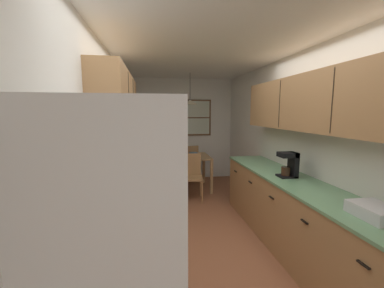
# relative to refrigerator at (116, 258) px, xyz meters

# --- Properties ---
(ground_plane) EXTENTS (12.00, 12.00, 0.00)m
(ground_plane) POSITION_rel_refrigerator_xyz_m (0.93, 2.25, -0.90)
(ground_plane) COLOR #995B3D
(wall_left) EXTENTS (0.10, 9.00, 2.55)m
(wall_left) POSITION_rel_refrigerator_xyz_m (-0.42, 2.25, 0.37)
(wall_left) COLOR white
(wall_left) RESTS_ON ground
(wall_right) EXTENTS (0.10, 9.00, 2.55)m
(wall_right) POSITION_rel_refrigerator_xyz_m (2.28, 2.25, 0.37)
(wall_right) COLOR white
(wall_right) RESTS_ON ground
(wall_back) EXTENTS (4.40, 0.10, 2.55)m
(wall_back) POSITION_rel_refrigerator_xyz_m (0.93, 4.90, 0.37)
(wall_back) COLOR white
(wall_back) RESTS_ON ground
(ceiling_slab) EXTENTS (4.40, 9.00, 0.08)m
(ceiling_slab) POSITION_rel_refrigerator_xyz_m (0.93, 2.25, 1.69)
(ceiling_slab) COLOR white
(refrigerator) EXTENTS (0.76, 0.75, 1.80)m
(refrigerator) POSITION_rel_refrigerator_xyz_m (0.00, 0.00, 0.00)
(refrigerator) COLOR white
(refrigerator) RESTS_ON ground
(stove_range) EXTENTS (0.66, 0.60, 1.10)m
(stove_range) POSITION_rel_refrigerator_xyz_m (-0.06, 0.70, -0.43)
(stove_range) COLOR white
(stove_range) RESTS_ON ground
(microwave_over_range) EXTENTS (0.39, 0.62, 0.33)m
(microwave_over_range) POSITION_rel_refrigerator_xyz_m (-0.17, 0.70, 0.78)
(microwave_over_range) COLOR silver
(counter_left) EXTENTS (0.64, 1.92, 0.90)m
(counter_left) POSITION_rel_refrigerator_xyz_m (-0.07, 1.95, -0.45)
(counter_left) COLOR #A87A4C
(counter_left) RESTS_ON ground
(upper_cabinets_left) EXTENTS (0.33, 2.00, 0.67)m
(upper_cabinets_left) POSITION_rel_refrigerator_xyz_m (-0.21, 1.90, 0.97)
(upper_cabinets_left) COLOR #A87A4C
(counter_right) EXTENTS (0.64, 3.32, 0.90)m
(counter_right) POSITION_rel_refrigerator_xyz_m (1.93, 1.30, -0.45)
(counter_right) COLOR #A87A4C
(counter_right) RESTS_ON ground
(upper_cabinets_right) EXTENTS (0.33, 3.00, 0.67)m
(upper_cabinets_right) POSITION_rel_refrigerator_xyz_m (2.07, 1.25, 0.93)
(upper_cabinets_right) COLOR #A87A4C
(dining_table) EXTENTS (0.85, 0.86, 0.76)m
(dining_table) POSITION_rel_refrigerator_xyz_m (1.02, 3.93, -0.27)
(dining_table) COLOR #A87F51
(dining_table) RESTS_ON ground
(dining_chair_near) EXTENTS (0.44, 0.44, 0.90)m
(dining_chair_near) POSITION_rel_refrigerator_xyz_m (0.96, 3.29, -0.40)
(dining_chair_near) COLOR #A87A4C
(dining_chair_near) RESTS_ON ground
(dining_chair_far) EXTENTS (0.44, 0.44, 0.90)m
(dining_chair_far) POSITION_rel_refrigerator_xyz_m (1.11, 4.57, -0.40)
(dining_chair_far) COLOR #A87A4C
(dining_chair_far) RESTS_ON ground
(pendant_light) EXTENTS (0.33, 0.33, 0.66)m
(pendant_light) POSITION_rel_refrigerator_xyz_m (1.02, 3.93, 1.04)
(pendant_light) COLOR black
(back_window) EXTENTS (0.81, 0.05, 0.92)m
(back_window) POSITION_rel_refrigerator_xyz_m (1.29, 4.82, 0.68)
(back_window) COLOR brown
(trash_bin) EXTENTS (0.29, 0.29, 0.57)m
(trash_bin) POSITION_rel_refrigerator_xyz_m (0.23, 3.38, -0.62)
(trash_bin) COLOR #3F3F42
(trash_bin) RESTS_ON ground
(storage_canister) EXTENTS (0.11, 0.11, 0.17)m
(storage_canister) POSITION_rel_refrigerator_xyz_m (-0.07, 1.19, 0.08)
(storage_canister) COLOR #D84C19
(storage_canister) RESTS_ON counter_left
(dish_towel) EXTENTS (0.02, 0.16, 0.24)m
(dish_towel) POSITION_rel_refrigerator_xyz_m (0.29, 0.85, -0.40)
(dish_towel) COLOR beige
(coffee_maker) EXTENTS (0.22, 0.18, 0.32)m
(coffee_maker) POSITION_rel_refrigerator_xyz_m (1.94, 1.47, 0.17)
(coffee_maker) COLOR black
(coffee_maker) RESTS_ON counter_right
(dish_rack) EXTENTS (0.28, 0.34, 0.10)m
(dish_rack) POSITION_rel_refrigerator_xyz_m (1.95, 0.24, 0.05)
(dish_rack) COLOR silver
(dish_rack) RESTS_ON counter_right
(table_serving_bowl) EXTENTS (0.19, 0.19, 0.06)m
(table_serving_bowl) POSITION_rel_refrigerator_xyz_m (1.10, 3.99, -0.12)
(table_serving_bowl) COLOR #4C7299
(table_serving_bowl) RESTS_ON dining_table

